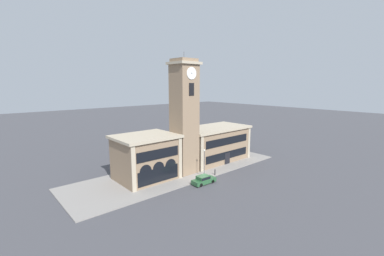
# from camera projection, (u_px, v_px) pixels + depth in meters

# --- Properties ---
(ground_plane) EXTENTS (300.00, 300.00, 0.00)m
(ground_plane) POSITION_uv_depth(u_px,v_px,m) (204.00, 180.00, 45.28)
(ground_plane) COLOR #424247
(sidewalk_kerb) EXTENTS (43.32, 13.30, 0.15)m
(sidewalk_kerb) POSITION_uv_depth(u_px,v_px,m) (180.00, 170.00, 50.20)
(sidewalk_kerb) COLOR gray
(sidewalk_kerb) RESTS_ON ground_plane
(clock_tower) EXTENTS (4.71, 4.71, 22.45)m
(clock_tower) POSITION_uv_depth(u_px,v_px,m) (184.00, 117.00, 47.45)
(clock_tower) COLOR #897056
(clock_tower) RESTS_ON ground_plane
(town_hall_left_wing) EXTENTS (10.58, 8.66, 7.96)m
(town_hall_left_wing) POSITION_uv_depth(u_px,v_px,m) (146.00, 157.00, 45.31)
(town_hall_left_wing) COLOR #897056
(town_hall_left_wing) RESTS_ON ground_plane
(town_hall_right_wing) EXTENTS (16.05, 8.66, 7.53)m
(town_hall_right_wing) POSITION_uv_depth(u_px,v_px,m) (214.00, 144.00, 56.53)
(town_hall_right_wing) COLOR #897056
(town_hall_right_wing) RESTS_ON ground_plane
(parked_car_near) EXTENTS (4.35, 1.89, 1.45)m
(parked_car_near) POSITION_uv_depth(u_px,v_px,m) (204.00, 180.00, 43.55)
(parked_car_near) COLOR #285633
(parked_car_near) RESTS_ON ground_plane
(street_lamp) EXTENTS (0.36, 0.36, 5.20)m
(street_lamp) POSITION_uv_depth(u_px,v_px,m) (204.00, 159.00, 45.72)
(street_lamp) COLOR #4C4C51
(street_lamp) RESTS_ON sidewalk_kerb
(bollard) EXTENTS (0.18, 0.18, 1.06)m
(bollard) POSITION_uv_depth(u_px,v_px,m) (215.00, 172.00, 47.51)
(bollard) COLOR black
(bollard) RESTS_ON sidewalk_kerb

